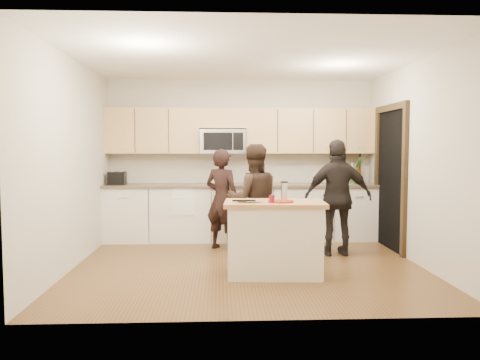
{
  "coord_description": "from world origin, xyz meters",
  "views": [
    {
      "loc": [
        -0.37,
        -6.08,
        1.55
      ],
      "look_at": [
        -0.08,
        0.35,
        1.1
      ],
      "focal_mm": 35.0,
      "sensor_mm": 36.0,
      "label": 1
    }
  ],
  "objects_px": {
    "island": "(274,238)",
    "woman_right": "(338,198)",
    "woman_left": "(222,199)",
    "woman_center": "(253,200)",
    "toaster": "(117,178)"
  },
  "relations": [
    {
      "from": "island",
      "to": "woman_left",
      "type": "distance_m",
      "value": 1.64
    },
    {
      "from": "island",
      "to": "woman_right",
      "type": "distance_m",
      "value": 1.49
    },
    {
      "from": "toaster",
      "to": "island",
      "type": "bearing_deg",
      "value": -42.82
    },
    {
      "from": "island",
      "to": "woman_left",
      "type": "relative_size",
      "value": 0.81
    },
    {
      "from": "toaster",
      "to": "woman_right",
      "type": "bearing_deg",
      "value": -19.04
    },
    {
      "from": "woman_left",
      "to": "woman_right",
      "type": "distance_m",
      "value": 1.73
    },
    {
      "from": "toaster",
      "to": "woman_right",
      "type": "xyz_separation_m",
      "value": [
        3.38,
        -1.17,
        -0.21
      ]
    },
    {
      "from": "island",
      "to": "woman_right",
      "type": "xyz_separation_m",
      "value": [
        1.03,
        1.01,
        0.38
      ]
    },
    {
      "from": "woman_left",
      "to": "island",
      "type": "bearing_deg",
      "value": 143.16
    },
    {
      "from": "woman_left",
      "to": "woman_center",
      "type": "bearing_deg",
      "value": 170.56
    },
    {
      "from": "island",
      "to": "woman_left",
      "type": "xyz_separation_m",
      "value": [
        -0.62,
        1.49,
        0.31
      ]
    },
    {
      "from": "toaster",
      "to": "woman_left",
      "type": "relative_size",
      "value": 0.18
    },
    {
      "from": "island",
      "to": "woman_left",
      "type": "bearing_deg",
      "value": 116.29
    },
    {
      "from": "woman_left",
      "to": "woman_right",
      "type": "xyz_separation_m",
      "value": [
        1.66,
        -0.48,
        0.07
      ]
    },
    {
      "from": "island",
      "to": "woman_center",
      "type": "xyz_separation_m",
      "value": [
        -0.17,
        1.12,
        0.34
      ]
    }
  ]
}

